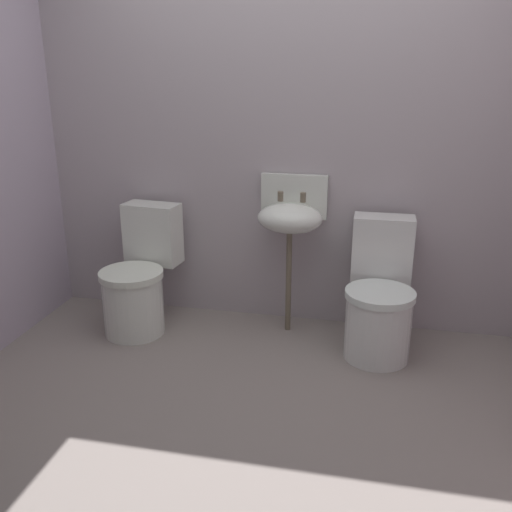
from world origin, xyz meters
The scene contains 5 objects.
ground_plane centered at (0.00, 0.00, -0.04)m, with size 3.54×2.49×0.08m, color gray.
wall_back centered at (0.00, 1.10, 1.24)m, with size 3.54×0.10×2.48m, color #AFA3AA.
toilet_left centered at (-0.86, 0.70, 0.32)m, with size 0.45×0.63×0.78m.
toilet_right centered at (0.65, 0.70, 0.32)m, with size 0.40×0.59×0.78m.
sink centered at (0.08, 0.88, 0.75)m, with size 0.42×0.35×0.99m.
Camera 1 is at (0.58, -2.43, 1.65)m, focal length 39.42 mm.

